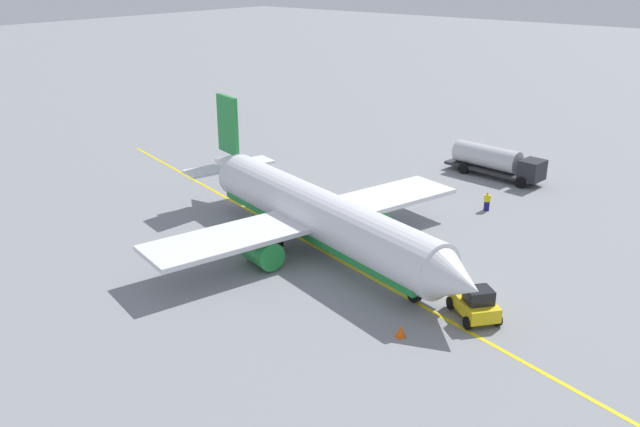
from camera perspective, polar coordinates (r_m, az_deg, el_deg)
ground_plane at (r=52.47m, az=0.00°, el=-3.06°), size 400.00×400.00×0.00m
airplane at (r=51.78m, az=-0.31°, el=-0.12°), size 32.77×27.45×9.84m
fuel_tanker at (r=71.62m, az=14.61°, el=4.32°), size 10.70×3.61×3.15m
pushback_tug at (r=43.63m, az=12.98°, el=-7.40°), size 4.10×3.90×2.20m
refueling_worker at (r=62.08m, az=13.94°, el=0.98°), size 0.63×0.60×1.71m
safety_cone_nose at (r=41.12m, az=6.83°, el=-9.87°), size 0.66×0.66×0.73m
safety_cone_wingtip at (r=46.85m, az=9.96°, el=-6.02°), size 0.62×0.62×0.69m
taxi_line_marking at (r=52.47m, az=0.00°, el=-3.06°), size 71.36×18.29×0.01m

